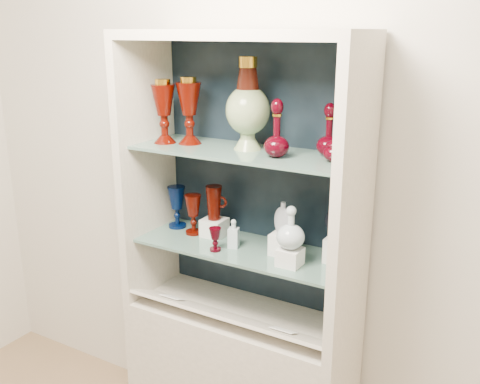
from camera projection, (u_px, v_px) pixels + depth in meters
The scene contains 29 objects.
wall_back at pixel (265, 158), 2.35m from camera, with size 3.50×0.02×2.80m, color white.
cabinet_base at pixel (240, 384), 2.46m from camera, with size 1.00×0.40×0.75m, color beige.
cabinet_back_panel at pixel (262, 176), 2.34m from camera, with size 0.98×0.02×1.15m, color black.
cabinet_side_left at pixel (148, 171), 2.41m from camera, with size 0.04×0.40×1.15m, color beige.
cabinet_side_right at pixel (353, 204), 1.95m from camera, with size 0.04×0.40×1.15m, color beige.
cabinet_top_cap at pixel (240, 35), 2.01m from camera, with size 1.00×0.40×0.04m, color beige.
shelf_lower at pixel (242, 248), 2.28m from camera, with size 0.92×0.34×0.01m, color slate.
shelf_upper at pixel (242, 152), 2.16m from camera, with size 0.92×0.34×0.01m, color slate.
label_ledge at pixel (227, 316), 2.25m from camera, with size 0.92×0.18×0.01m, color beige.
label_card_0 at pixel (173, 297), 2.38m from camera, with size 0.10×0.07×0.00m, color white.
label_card_1 at pixel (283, 330), 2.12m from camera, with size 0.10×0.07×0.00m, color white.
pedestal_lamp_left at pixel (189, 111), 2.25m from camera, with size 0.11×0.11×0.28m, color #460A02, non-canonical shape.
pedestal_lamp_right at pixel (164, 111), 2.27m from camera, with size 0.10×0.10×0.27m, color #460A02, non-canonical shape.
enamel_urn at pixel (248, 104), 2.13m from camera, with size 0.18×0.18×0.37m, color #0B441C, non-canonical shape.
ruby_decanter_a at pixel (277, 125), 2.01m from camera, with size 0.10×0.10×0.25m, color #3B0009, non-canonical shape.
ruby_decanter_b at pixel (329, 128), 2.03m from camera, with size 0.09×0.09×0.22m, color #3B0009, non-canonical shape.
lidded_bowl at pixel (335, 149), 1.96m from camera, with size 0.09×0.09×0.10m, color #3B0009, non-canonical shape.
cobalt_goblet at pixel (177, 207), 2.49m from camera, with size 0.08×0.08×0.20m, color #04123A, non-canonical shape.
ruby_goblet_tall at pixel (193, 214), 2.41m from camera, with size 0.08×0.08×0.18m, color #460A02, non-canonical shape.
ruby_goblet_small at pixel (215, 239), 2.23m from camera, with size 0.05×0.05×0.10m, color #3B0009, non-canonical shape.
riser_ruby_pitcher at pixel (214, 227), 2.39m from camera, with size 0.10×0.10×0.08m, color silver.
ruby_pitcher at pixel (214, 203), 2.36m from camera, with size 0.11×0.07×0.15m, color #460A02, non-canonical shape.
clear_square_bottle at pixel (234, 233), 2.26m from camera, with size 0.04×0.04×0.13m, color #ADC2C8, non-canonical shape.
riser_flat_flask at pixel (282, 244), 2.19m from camera, with size 0.09×0.09×0.09m, color silver.
flat_flask at pixel (283, 218), 2.16m from camera, with size 0.10×0.04×0.14m, color #A4ABB8, non-canonical shape.
riser_clear_round_decanter at pixel (290, 257), 2.09m from camera, with size 0.09×0.09×0.07m, color silver.
clear_round_decanter at pixel (291, 229), 2.06m from camera, with size 0.11×0.11×0.17m, color #ADC2C8, non-canonical shape.
riser_cameo_medallion at pixel (336, 250), 2.12m from camera, with size 0.08×0.08×0.10m, color silver.
cameo_medallion at pixel (337, 224), 2.09m from camera, with size 0.11×0.04×0.12m, color black, non-canonical shape.
Camera 1 is at (1.05, -0.29, 1.93)m, focal length 40.00 mm.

